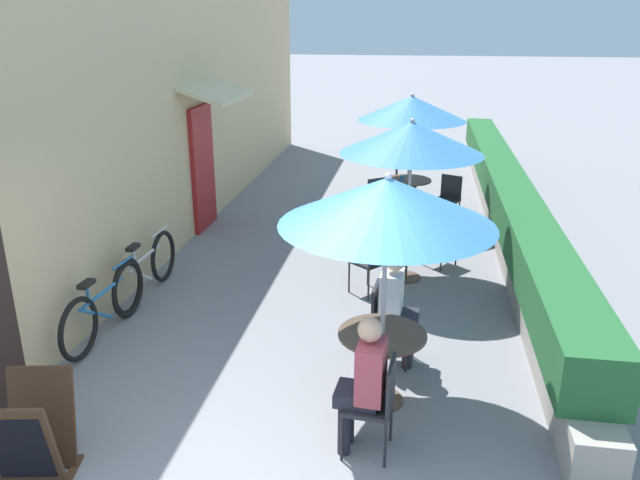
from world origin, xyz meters
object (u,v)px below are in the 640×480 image
object	(u,v)px
cafe_chair_mid_right	(373,258)
coffee_cup_mid	(410,225)
patio_umbrella_mid	(412,138)
patio_umbrella_far	(412,108)
patio_table_near	(382,351)
seated_patron_near_left	(364,380)
coffee_cup_near	(374,334)
bicycle_second	(146,269)
cafe_chair_far_right	(374,196)
cafe_chair_near_left	(377,399)
seated_patron_near_right	(396,303)
menu_board	(32,434)
cafe_chair_far_left	(402,180)
cafe_chair_far_back	(448,196)
cafe_chair_mid_left	(436,231)
patio_table_mid	(407,242)
coffee_cup_far	(402,178)
patio_table_far	(408,189)
cafe_chair_near_right	(385,317)
patio_umbrella_near	(387,202)
bicycle_leaning	(105,307)

from	to	relation	value
cafe_chair_mid_right	coffee_cup_mid	world-z (taller)	cafe_chair_mid_right
patio_umbrella_mid	patio_umbrella_far	size ratio (longest dim) A/B	1.00
patio_table_near	seated_patron_near_left	bearing A→B (deg)	-97.49
coffee_cup_near	bicycle_second	size ratio (longest dim) A/B	0.05
cafe_chair_far_right	cafe_chair_near_left	bearing A→B (deg)	-119.88
seated_patron_near_right	menu_board	size ratio (longest dim) A/B	1.48
seated_patron_near_right	coffee_cup_near	world-z (taller)	seated_patron_near_right
cafe_chair_far_left	cafe_chair_far_back	world-z (taller)	same
patio_umbrella_far	bicycle_second	xyz separation A→B (m)	(-3.28, -3.98, -1.62)
cafe_chair_far_back	bicycle_second	world-z (taller)	cafe_chair_far_back
seated_patron_near_right	bicycle_second	xyz separation A→B (m)	(-3.30, 1.18, -0.31)
cafe_chair_mid_left	coffee_cup_near	bearing A→B (deg)	29.75
cafe_chair_near_left	patio_table_mid	size ratio (longest dim) A/B	1.05
coffee_cup_mid	menu_board	xyz separation A→B (m)	(-2.80, -4.63, -0.36)
coffee_cup_far	bicycle_second	world-z (taller)	coffee_cup_far
cafe_chair_mid_right	bicycle_second	bearing A→B (deg)	138.97
seated_patron_near_left	patio_umbrella_mid	xyz separation A→B (m)	(0.24, 3.81, 1.30)
cafe_chair_mid_right	patio_umbrella_far	world-z (taller)	patio_umbrella_far
seated_patron_near_left	coffee_cup_far	xyz separation A→B (m)	(0.06, 6.56, 0.09)
seated_patron_near_left	patio_umbrella_far	bearing A→B (deg)	3.24
patio_table_far	cafe_chair_far_back	size ratio (longest dim) A/B	0.95
coffee_cup_near	patio_table_mid	bearing A→B (deg)	86.13
cafe_chair_mid_right	cafe_chair_far_left	bearing A→B (deg)	36.19
patio_umbrella_mid	cafe_chair_mid_right	world-z (taller)	patio_umbrella_mid
cafe_chair_mid_left	patio_umbrella_far	distance (m)	2.70
seated_patron_near_left	cafe_chair_near_right	distance (m)	1.52
patio_umbrella_near	cafe_chair_near_left	world-z (taller)	patio_umbrella_near
patio_table_far	seated_patron_near_left	bearing A→B (deg)	-91.56
patio_table_mid	cafe_chair_far_right	world-z (taller)	cafe_chair_far_right
cafe_chair_near_left	coffee_cup_near	xyz separation A→B (m)	(-0.08, 0.65, 0.26)
seated_patron_near_right	patio_umbrella_far	distance (m)	5.32
patio_umbrella_near	seated_patron_near_right	distance (m)	1.51
patio_umbrella_far	cafe_chair_near_left	bearing A→B (deg)	-90.60
bicycle_leaning	bicycle_second	bearing A→B (deg)	92.83
cafe_chair_mid_left	cafe_chair_far_back	distance (m)	1.97
cafe_chair_near_left	menu_board	distance (m)	2.74
cafe_chair_near_left	coffee_cup_far	bearing A→B (deg)	5.22
cafe_chair_near_right	coffee_cup_near	world-z (taller)	cafe_chair_near_right
patio_table_far	bicycle_leaning	bearing A→B (deg)	-122.81
cafe_chair_near_right	cafe_chair_far_back	size ratio (longest dim) A/B	1.00
bicycle_leaning	bicycle_second	world-z (taller)	bicycle_second
coffee_cup_far	coffee_cup_mid	bearing A→B (deg)	-85.47
patio_table_far	cafe_chair_far_left	xyz separation A→B (m)	(-0.14, 0.74, -0.03)
patio_table_near	bicycle_second	distance (m)	3.74
patio_umbrella_mid	cafe_chair_near_left	bearing A→B (deg)	-91.94
cafe_chair_mid_right	patio_table_far	size ratio (longest dim) A/B	1.05
seated_patron_near_right	coffee_cup_mid	distance (m)	2.38
patio_table_near	cafe_chair_near_left	bearing A→B (deg)	-89.00
cafe_chair_mid_right	coffee_cup_mid	distance (m)	0.87
patio_umbrella_near	cafe_chair_far_left	xyz separation A→B (m)	(-0.05, 6.65, -1.48)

